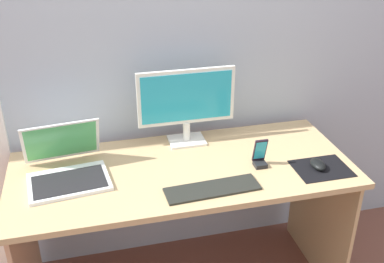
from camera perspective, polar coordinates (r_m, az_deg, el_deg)
The scene contains 8 objects.
wall_back at distance 2.27m, azimuth -3.54°, elevation 11.54°, with size 6.00×0.04×2.50m, color #9FADBC.
desk at distance 2.20m, azimuth -1.14°, elevation -7.76°, with size 1.56×0.66×0.75m.
monitor at distance 2.23m, azimuth -0.69°, elevation 3.62°, with size 0.48×0.14×0.38m.
laptop at distance 2.09m, azimuth -15.31°, elevation -4.36°, with size 0.38×0.38×0.23m.
keyboard_external at distance 1.96m, azimuth 2.53°, elevation -7.13°, with size 0.40×0.12×0.01m, color black.
mousepad at distance 2.19m, azimuth 15.75°, elevation -4.43°, with size 0.25×0.20×0.00m, color black.
mouse at distance 2.17m, azimuth 15.34°, elevation -3.94°, with size 0.06×0.10×0.04m, color black.
phone_in_dock at distance 2.13m, azimuth 8.43°, elevation -3.09°, with size 0.06×0.06×0.14m.
Camera 1 is at (-0.39, -1.76, 1.86)m, focal length 43.01 mm.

